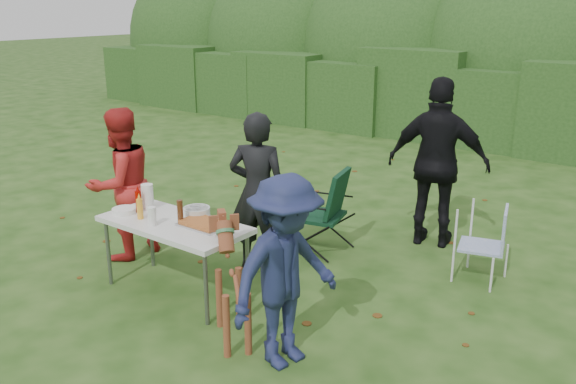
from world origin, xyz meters
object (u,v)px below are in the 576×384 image
Objects in this scene: mustard_bottle at (140,209)px; child at (286,272)px; person_cook at (258,193)px; person_red_jacket at (121,184)px; dog at (232,289)px; person_black_puffy at (438,163)px; lawn_chair at (482,243)px; folding_table at (174,227)px; camping_chair at (318,211)px; paper_towel_roll at (148,197)px; ketchup_bottle at (139,202)px; beer_bottle at (180,212)px.

child is at bearing -5.82° from mustard_bottle.
person_cook reaches higher than person_red_jacket.
person_red_jacket reaches higher than dog.
person_black_puffy reaches higher than dog.
person_black_puffy is 1.17m from lawn_chair.
camping_chair reaches higher than folding_table.
person_red_jacket is at bearing 25.78° from camping_chair.
mustard_bottle is at bearing -158.15° from folding_table.
person_black_puffy is 1.98× the size of camping_chair.
lawn_chair is at bearing 35.31° from paper_towel_roll.
camping_chair is at bearing 132.37° from person_red_jacket.
folding_table is at bearing 1.17° from ketchup_bottle.
person_red_jacket is 1.69× the size of camping_chair.
paper_towel_roll is at bearing 77.15° from person_red_jacket.
ketchup_bottle is (-2.08, 0.32, 0.07)m from child.
person_red_jacket reaches higher than mustard_bottle.
person_cook is 1.72× the size of dog.
dog is (-0.45, -3.04, -0.51)m from person_black_puffy.
mustard_bottle is (-0.85, -1.81, 0.34)m from camping_chair.
folding_table is 7.50× the size of mustard_bottle.
person_cook is at bearing 46.95° from paper_towel_roll.
child is at bearing 58.80° from lawn_chair.
person_black_puffy is at bearing 52.65° from paper_towel_roll.
person_black_puffy is 8.20× the size of beer_bottle.
dog is (-0.55, -0.01, -0.31)m from child.
beer_bottle is at bearing 21.12° from dog.
person_black_puffy is 2.45× the size of lawn_chair.
ketchup_bottle is at bearing 40.46° from person_black_puffy.
dog is 2.07m from camping_chair.
dog is at bearing -11.86° from ketchup_bottle.
ketchup_bottle is at bearing 93.29° from child.
person_cook reaches higher than beer_bottle.
person_cook is 1.82m from child.
dog is 1.24× the size of lawn_chair.
paper_towel_roll is at bearing 42.99° from camping_chair.
folding_table is 1.19m from person_red_jacket.
lawn_chair is at bearing 128.03° from person_black_puffy.
dog is 1.43m from mustard_bottle.
person_black_puffy is at bearing 135.19° from person_red_jacket.
folding_table is 3.10m from person_black_puffy.
camping_chair is at bearing -35.40° from dog.
person_red_jacket reaches higher than beer_bottle.
person_cook is at bearing 51.00° from ketchup_bottle.
person_cook is 1.22m from mustard_bottle.
dog is (2.18, -0.62, -0.37)m from person_red_jacket.
paper_towel_roll reaches higher than mustard_bottle.
beer_bottle is at bearing 89.73° from child.
lawn_chair is 3.34× the size of beer_bottle.
person_red_jacket reaches higher than lawn_chair.
beer_bottle is (-0.94, 0.33, 0.39)m from dog.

